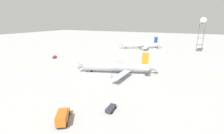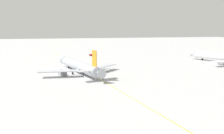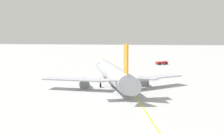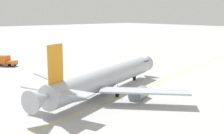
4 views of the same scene
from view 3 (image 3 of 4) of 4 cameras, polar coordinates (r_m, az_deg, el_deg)
name	(u,v)px [view 3 (image 3 of 4)]	position (r m, az deg, el deg)	size (l,w,h in m)	color
ground_plane	(109,88)	(67.17, -0.65, -4.28)	(600.00, 600.00, 0.00)	#B2B2B2
airliner_main	(114,75)	(69.52, 0.31, -1.58)	(32.36, 38.35, 11.14)	#B2B7C1
ops_pickup_truck	(162,63)	(122.25, 9.98, 0.85)	(5.30, 4.45, 1.41)	#232326
taxiway_centreline	(126,83)	(75.16, 2.90, -3.14)	(36.56, 158.95, 0.01)	yellow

